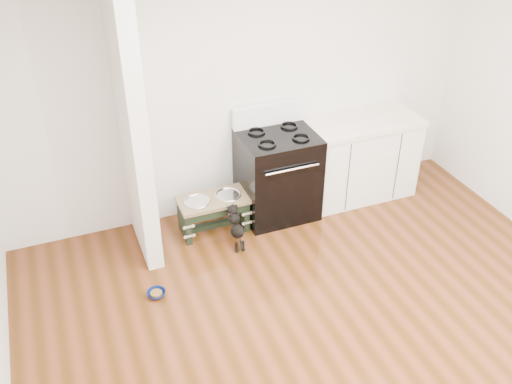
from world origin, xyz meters
name	(u,v)px	position (x,y,z in m)	size (l,w,h in m)	color
ground	(357,366)	(0.00, 0.00, 0.00)	(5.00, 5.00, 0.00)	#45260C
room_shell	(382,191)	(0.00, 0.00, 1.62)	(5.00, 5.00, 5.00)	silver
partition_wall	(132,122)	(-1.18, 2.10, 1.35)	(0.15, 0.80, 2.70)	silver
oven_range	(277,173)	(0.25, 2.16, 0.48)	(0.76, 0.69, 1.14)	black
cabinet_run	(359,158)	(1.23, 2.18, 0.45)	(1.24, 0.64, 0.91)	white
dog_feeder	(213,208)	(-0.48, 2.09, 0.27)	(0.70, 0.37, 0.40)	black
puppy	(236,226)	(-0.35, 1.77, 0.23)	(0.12, 0.36, 0.42)	black
floor_bowl	(156,294)	(-1.26, 1.34, 0.03)	(0.17, 0.17, 0.05)	#0C1D54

